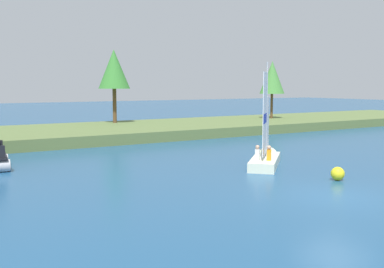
{
  "coord_description": "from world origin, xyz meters",
  "views": [
    {
      "loc": [
        -13.14,
        -11.34,
        4.13
      ],
      "look_at": [
        0.97,
        11.91,
        1.2
      ],
      "focal_mm": 42.51,
      "sensor_mm": 36.0,
      "label": 1
    }
  ],
  "objects": [
    {
      "name": "shoreline_tree_midright",
      "position": [
        1.96,
        26.81,
        5.5
      ],
      "size": [
        2.77,
        2.77,
        6.49
      ],
      "color": "brown",
      "rests_on": "shore_bank"
    },
    {
      "name": "ground_plane",
      "position": [
        0.0,
        0.0,
        0.0
      ],
      "size": [
        200.0,
        200.0,
        0.0
      ],
      "primitive_type": "plane",
      "color": "navy"
    },
    {
      "name": "sailboat",
      "position": [
        2.41,
        6.76,
        0.45
      ],
      "size": [
        4.22,
        4.14,
        5.64
      ],
      "rotation": [
        0.0,
        0.0,
        0.77
      ],
      "color": "silver",
      "rests_on": "ground"
    },
    {
      "name": "shore_bank",
      "position": [
        0.0,
        23.28,
        0.39
      ],
      "size": [
        80.0,
        11.25,
        0.78
      ],
      "primitive_type": "cube",
      "color": "#5B703D",
      "rests_on": "ground"
    },
    {
      "name": "channel_buoy",
      "position": [
        2.39,
        2.0,
        0.3
      ],
      "size": [
        0.59,
        0.59,
        0.59
      ],
      "primitive_type": "sphere",
      "color": "yellow",
      "rests_on": "ground"
    },
    {
      "name": "shoreline_tree_right",
      "position": [
        17.59,
        23.74,
        4.88
      ],
      "size": [
        2.49,
        2.49,
        5.75
      ],
      "color": "brown",
      "rests_on": "shore_bank"
    }
  ]
}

